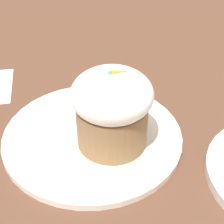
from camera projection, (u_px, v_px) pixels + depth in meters
ground_plane at (93, 139)px, 0.55m from camera, size 4.00×4.00×0.00m
dessert_plate at (92, 137)px, 0.55m from camera, size 0.26×0.26×0.01m
carrot_cake at (112, 108)px, 0.50m from camera, size 0.11×0.11×0.12m
spoon at (85, 121)px, 0.56m from camera, size 0.09×0.09×0.01m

